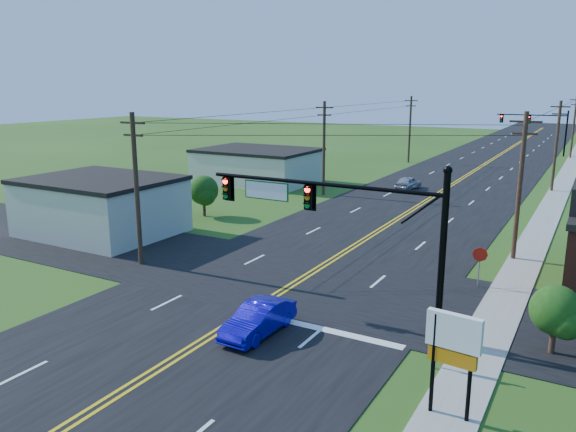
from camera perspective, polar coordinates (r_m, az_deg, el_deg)
The scene contains 21 objects.
ground at distance 22.15m, azimuth -14.77°, elevation -15.59°, with size 260.00×260.00×0.00m, color #254914.
road_main at distance 65.99m, azimuth 16.84°, elevation 3.49°, with size 16.00×220.00×0.04m, color black.
road_cross at distance 31.01m, azimuth 0.83°, elevation -6.56°, with size 70.00×10.00×0.04m, color black.
sidewalk at distance 54.77m, azimuth 25.21°, elevation 0.91°, with size 2.00×160.00×0.08m, color gray.
signal_mast_main at distance 24.37m, azimuth 5.33°, elevation -0.52°, with size 11.30×0.60×7.48m.
signal_mast_far at distance 94.32m, azimuth 23.81°, elevation 8.47°, with size 10.98×0.60×7.48m.
cream_bldg_near at distance 42.33m, azimuth -18.44°, elevation 1.00°, with size 10.20×8.20×4.10m.
cream_bldg_far at distance 61.86m, azimuth -3.13°, elevation 5.14°, with size 12.20×9.20×3.70m.
utility_pole_left_a at distance 33.78m, azimuth -15.14°, elevation 2.88°, with size 1.80×0.28×9.00m.
utility_pole_left_b at distance 54.30m, azimuth 3.67°, elevation 7.06°, with size 1.80×0.28×9.00m.
utility_pole_left_c at distance 79.40m, azimuth 12.27°, elevation 8.73°, with size 1.80×0.28×9.00m.
utility_pole_right_a at distance 36.35m, azimuth 22.50°, elevation 3.04°, with size 1.80×0.28×9.00m.
utility_pole_right_b at distance 62.06m, azimuth 25.60°, elevation 6.57°, with size 1.80×0.28×9.00m.
utility_pole_right_c at distance 91.93m, azimuth 27.03°, elevation 8.17°, with size 1.80×0.28×9.00m.
shrub_corner at distance 24.73m, azimuth 25.56°, elevation -8.64°, with size 2.00×2.00×2.86m.
tree_left at distance 46.05m, azimuth -8.57°, elevation 2.61°, with size 2.40×2.40×3.37m.
blue_car at distance 24.49m, azimuth -3.02°, elevation -10.48°, with size 1.44×4.13×1.36m, color #1007AB.
distant_car at distance 58.98m, azimuth 12.11°, elevation 3.29°, with size 1.55×3.86×1.32m, color #A6A5AA.
route_sign at distance 22.18m, azimuth 14.84°, elevation -11.81°, with size 0.53×0.24×2.22m.
stop_sign at distance 31.24m, azimuth 18.91°, elevation -4.11°, with size 0.78×0.16×2.21m.
pylon_sign at distance 18.74m, azimuth 16.44°, elevation -12.27°, with size 1.76×0.43×3.58m.
Camera 1 is at (13.92, -13.65, 10.51)m, focal length 35.00 mm.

